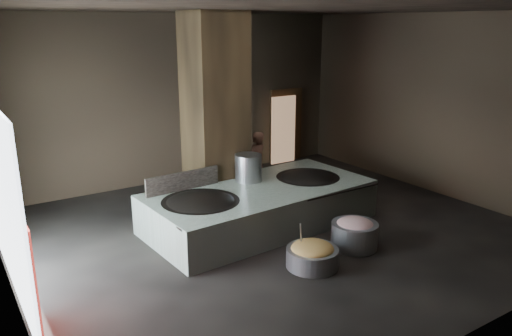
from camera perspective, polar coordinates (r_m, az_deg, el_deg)
floor at (r=10.67m, az=1.96°, el=-7.44°), size 10.00×9.00×0.10m
ceiling at (r=9.79m, az=2.22°, el=18.08°), size 10.00×9.00×0.10m
back_wall at (r=13.89m, az=-8.89°, el=7.81°), size 10.00×0.10×4.50m
front_wall at (r=6.90m, az=24.42°, el=-1.93°), size 10.00×0.10×4.50m
right_wall at (r=13.49m, az=20.03°, el=6.80°), size 0.10×9.00×4.50m
pillar at (r=11.41m, az=-4.70°, el=6.16°), size 1.20×1.20×4.50m
hearth_platform at (r=10.83m, az=0.46°, el=-4.37°), size 5.00×2.62×0.85m
platform_cap at (r=10.70m, az=0.47°, el=-2.40°), size 4.76×2.28×0.03m
wok_left at (r=9.99m, az=-6.34°, el=-4.27°), size 1.53×1.53×0.42m
wok_left_rim at (r=9.97m, az=-6.35°, el=-3.89°), size 1.56×1.56×0.05m
wok_right at (r=11.52m, az=5.93°, el=-1.46°), size 1.43×1.43×0.40m
wok_right_rim at (r=11.50m, az=5.94°, el=-1.13°), size 1.46×1.46×0.05m
stock_pot at (r=11.07m, az=-0.89°, el=-0.05°), size 0.59×0.59×0.63m
splash_guard at (r=10.59m, az=-8.35°, el=-1.56°), size 1.69×0.17×0.42m
cook at (r=12.51m, az=0.06°, el=0.44°), size 0.70×0.56×1.66m
veg_basin at (r=9.17m, az=6.44°, el=-10.12°), size 1.21×1.21×0.35m
veg_fill at (r=9.10m, az=6.47°, el=-9.13°), size 0.78×0.78×0.24m
ladle at (r=9.03m, az=5.16°, el=-7.88°), size 0.28×0.29×0.67m
meat_basin at (r=10.02m, az=11.17°, el=-7.53°), size 1.00×1.00×0.50m
meat_fill at (r=9.94m, az=11.24°, el=-6.46°), size 0.75×0.75×0.29m
doorway_near at (r=14.53m, az=-4.22°, el=3.72°), size 1.18×0.08×2.38m
doorway_near_glow at (r=14.65m, az=-4.17°, el=3.62°), size 0.84×0.04×1.98m
doorway_far at (r=15.81m, az=3.43°, el=4.75°), size 1.18×0.08×2.38m
doorway_far_glow at (r=15.55m, az=3.14°, el=4.37°), size 0.88×0.04×2.09m
left_opening at (r=8.62m, az=-26.89°, el=-3.35°), size 0.04×4.20×3.10m
pavilion_sliver at (r=7.70m, az=-24.42°, el=-11.35°), size 0.05×0.90×1.70m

